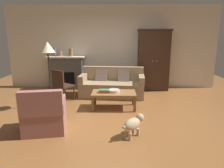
# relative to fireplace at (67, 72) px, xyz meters

# --- Properties ---
(ground_plane) EXTENTS (9.60, 9.60, 0.00)m
(ground_plane) POSITION_rel_fireplace_xyz_m (1.55, -2.30, -0.57)
(ground_plane) COLOR brown
(back_wall) EXTENTS (7.20, 0.10, 2.80)m
(back_wall) POSITION_rel_fireplace_xyz_m (1.55, 0.25, 0.83)
(back_wall) COLOR silver
(back_wall) RESTS_ON ground
(fireplace) EXTENTS (1.26, 0.48, 1.12)m
(fireplace) POSITION_rel_fireplace_xyz_m (0.00, 0.00, 0.00)
(fireplace) COLOR #4C4947
(fireplace) RESTS_ON ground
(armoire) EXTENTS (1.06, 0.57, 2.01)m
(armoire) POSITION_rel_fireplace_xyz_m (2.95, -0.08, 0.44)
(armoire) COLOR #382319
(armoire) RESTS_ON ground
(couch) EXTENTS (1.98, 0.99, 0.86)m
(couch) POSITION_rel_fireplace_xyz_m (1.59, -0.87, -0.25)
(couch) COLOR #937A5B
(couch) RESTS_ON ground
(coffee_table) EXTENTS (1.10, 0.60, 0.42)m
(coffee_table) POSITION_rel_fireplace_xyz_m (1.66, -1.98, -0.20)
(coffee_table) COLOR olive
(coffee_table) RESTS_ON ground
(fruit_bowl) EXTENTS (0.30, 0.30, 0.06)m
(fruit_bowl) POSITION_rel_fireplace_xyz_m (1.66, -1.94, -0.12)
(fruit_bowl) COLOR beige
(fruit_bowl) RESTS_ON coffee_table
(book_stack) EXTENTS (0.25, 0.18, 0.08)m
(book_stack) POSITION_rel_fireplace_xyz_m (1.42, -2.01, -0.11)
(book_stack) COLOR #B73833
(book_stack) RESTS_ON coffee_table
(mantel_vase_slate) EXTENTS (0.12, 0.12, 0.29)m
(mantel_vase_slate) POSITION_rel_fireplace_xyz_m (-0.38, -0.02, 0.70)
(mantel_vase_slate) COLOR #565B66
(mantel_vase_slate) RESTS_ON fireplace
(mantel_vase_terracotta) EXTENTS (0.12, 0.12, 0.18)m
(mantel_vase_terracotta) POSITION_rel_fireplace_xyz_m (-0.18, -0.02, 0.64)
(mantel_vase_terracotta) COLOR #A86042
(mantel_vase_terracotta) RESTS_ON fireplace
(mantel_vase_bronze) EXTENTS (0.13, 0.13, 0.27)m
(mantel_vase_bronze) POSITION_rel_fireplace_xyz_m (0.18, -0.02, 0.69)
(mantel_vase_bronze) COLOR olive
(mantel_vase_bronze) RESTS_ON fireplace
(armchair_near_left) EXTENTS (0.89, 0.90, 0.88)m
(armchair_near_left) POSITION_rel_fireplace_xyz_m (0.33, -3.28, -0.25)
(armchair_near_left) COLOR #935B56
(armchair_near_left) RESTS_ON ground
(side_chair_wooden) EXTENTS (0.61, 0.61, 0.90)m
(side_chair_wooden) POSITION_rel_fireplace_xyz_m (0.20, -1.47, -0.06)
(side_chair_wooden) COLOR #382319
(side_chair_wooden) RESTS_ON ground
(floor_lamp) EXTENTS (0.36, 0.36, 1.68)m
(floor_lamp) POSITION_rel_fireplace_xyz_m (0.05, -1.97, 0.88)
(floor_lamp) COLOR black
(floor_lamp) RESTS_ON ground
(dog) EXTENTS (0.45, 0.47, 0.39)m
(dog) POSITION_rel_fireplace_xyz_m (2.03, -3.48, -0.32)
(dog) COLOR tan
(dog) RESTS_ON ground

